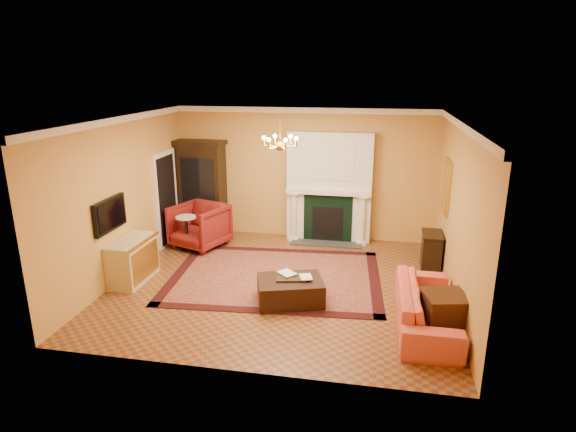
% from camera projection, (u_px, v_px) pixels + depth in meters
% --- Properties ---
extents(floor, '(6.00, 5.50, 0.02)m').
position_uv_depth(floor, '(281.00, 284.00, 8.90)').
color(floor, brown).
rests_on(floor, ground).
extents(ceiling, '(6.00, 5.50, 0.02)m').
position_uv_depth(ceiling, '(280.00, 119.00, 8.02)').
color(ceiling, white).
rests_on(ceiling, wall_back).
extents(wall_back, '(6.00, 0.02, 3.00)m').
position_uv_depth(wall_back, '(304.00, 174.00, 11.06)').
color(wall_back, '#BF9444').
rests_on(wall_back, floor).
extents(wall_front, '(6.00, 0.02, 3.00)m').
position_uv_depth(wall_front, '(235.00, 266.00, 5.87)').
color(wall_front, '#BF9444').
rests_on(wall_front, floor).
extents(wall_left, '(0.02, 5.50, 3.00)m').
position_uv_depth(wall_left, '(123.00, 198.00, 9.00)').
color(wall_left, '#BF9444').
rests_on(wall_left, floor).
extents(wall_right, '(0.02, 5.50, 3.00)m').
position_uv_depth(wall_right, '(459.00, 215.00, 7.93)').
color(wall_right, '#BF9444').
rests_on(wall_right, floor).
extents(fireplace, '(1.90, 0.70, 2.50)m').
position_uv_depth(fireplace, '(329.00, 190.00, 10.86)').
color(fireplace, silver).
rests_on(fireplace, wall_back).
extents(crown_molding, '(6.00, 5.50, 0.12)m').
position_uv_depth(crown_molding, '(290.00, 118.00, 8.94)').
color(crown_molding, white).
rests_on(crown_molding, ceiling).
extents(doorway, '(0.08, 1.05, 2.10)m').
position_uv_depth(doorway, '(166.00, 199.00, 10.72)').
color(doorway, silver).
rests_on(doorway, wall_left).
extents(tv_panel, '(0.09, 0.95, 0.58)m').
position_uv_depth(tv_panel, '(110.00, 215.00, 8.46)').
color(tv_panel, black).
rests_on(tv_panel, wall_left).
extents(gilt_mirror, '(0.06, 0.76, 1.05)m').
position_uv_depth(gilt_mirror, '(446.00, 187.00, 9.21)').
color(gilt_mirror, gold).
rests_on(gilt_mirror, wall_right).
extents(chandelier, '(0.63, 0.55, 0.53)m').
position_uv_depth(chandelier, '(280.00, 143.00, 8.14)').
color(chandelier, gold).
rests_on(chandelier, ceiling).
extents(oriental_rug, '(4.16, 3.24, 0.02)m').
position_uv_depth(oriental_rug, '(275.00, 276.00, 9.19)').
color(oriental_rug, '#4D1110').
rests_on(oriental_rug, floor).
extents(china_cabinet, '(1.11, 0.57, 2.15)m').
position_uv_depth(china_cabinet, '(202.00, 190.00, 11.35)').
color(china_cabinet, black).
rests_on(china_cabinet, floor).
extents(wingback_armchair, '(1.32, 1.28, 1.07)m').
position_uv_depth(wingback_armchair, '(199.00, 224.00, 10.62)').
color(wingback_armchair, maroon).
rests_on(wingback_armchair, floor).
extents(pedestal_table, '(0.44, 0.44, 0.78)m').
position_uv_depth(pedestal_table, '(187.00, 231.00, 10.41)').
color(pedestal_table, black).
rests_on(pedestal_table, floor).
extents(commode, '(0.52, 1.09, 0.81)m').
position_uv_depth(commode, '(133.00, 260.00, 8.92)').
color(commode, beige).
rests_on(commode, floor).
extents(coral_sofa, '(0.65, 2.20, 0.86)m').
position_uv_depth(coral_sofa, '(427.00, 300.00, 7.34)').
color(coral_sofa, '#DB5845').
rests_on(coral_sofa, floor).
extents(end_table, '(0.67, 0.67, 0.65)m').
position_uv_depth(end_table, '(444.00, 317.00, 7.05)').
color(end_table, '#3A210F').
rests_on(end_table, floor).
extents(console_table, '(0.38, 0.65, 0.71)m').
position_uv_depth(console_table, '(431.00, 252.00, 9.50)').
color(console_table, black).
rests_on(console_table, floor).
extents(leather_ottoman, '(1.26, 1.07, 0.40)m').
position_uv_depth(leather_ottoman, '(290.00, 290.00, 8.13)').
color(leather_ottoman, black).
rests_on(leather_ottoman, oriental_rug).
extents(ottoman_tray, '(0.56, 0.47, 0.03)m').
position_uv_depth(ottoman_tray, '(291.00, 277.00, 8.13)').
color(ottoman_tray, black).
rests_on(ottoman_tray, leather_ottoman).
extents(book_a, '(0.18, 0.19, 0.31)m').
position_uv_depth(book_a, '(282.00, 267.00, 8.10)').
color(book_a, gray).
rests_on(book_a, ottoman_tray).
extents(book_b, '(0.19, 0.08, 0.27)m').
position_uv_depth(book_b, '(300.00, 271.00, 8.02)').
color(book_b, gray).
rests_on(book_b, ottoman_tray).
extents(topiary_left, '(0.17, 0.17, 0.45)m').
position_uv_depth(topiary_left, '(307.00, 177.00, 10.83)').
color(topiary_left, tan).
rests_on(topiary_left, fireplace).
extents(topiary_right, '(0.17, 0.17, 0.46)m').
position_uv_depth(topiary_right, '(355.00, 179.00, 10.64)').
color(topiary_right, tan).
rests_on(topiary_right, fireplace).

